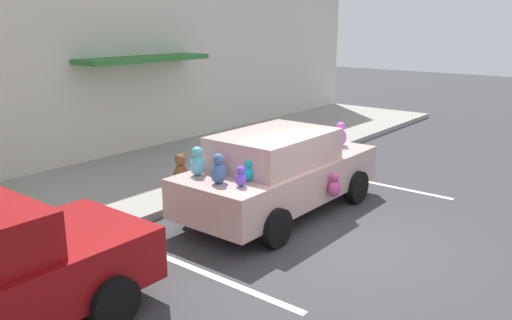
% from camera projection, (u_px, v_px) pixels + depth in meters
% --- Properties ---
extents(ground_plane, '(60.00, 60.00, 0.00)m').
position_uv_depth(ground_plane, '(335.00, 242.00, 8.34)').
color(ground_plane, '#38383A').
extents(sidewalk, '(24.00, 4.00, 0.15)m').
position_uv_depth(sidewalk, '(136.00, 180.00, 11.33)').
color(sidewalk, gray).
rests_on(sidewalk, ground).
extents(storefront_building, '(24.00, 1.25, 6.40)m').
position_uv_depth(storefront_building, '(69.00, 33.00, 11.83)').
color(storefront_building, beige).
rests_on(storefront_building, ground).
extents(parking_stripe_front, '(0.12, 3.60, 0.01)m').
position_uv_depth(parking_stripe_front, '(371.00, 182.00, 11.42)').
color(parking_stripe_front, silver).
rests_on(parking_stripe_front, ground).
extents(parking_stripe_rear, '(0.12, 3.60, 0.01)m').
position_uv_depth(parking_stripe_rear, '(200.00, 271.00, 7.36)').
color(parking_stripe_rear, silver).
rests_on(parking_stripe_rear, ground).
extents(plush_covered_car, '(4.28, 2.02, 1.54)m').
position_uv_depth(plush_covered_car, '(280.00, 171.00, 9.43)').
color(plush_covered_car, '#C59B94').
rests_on(plush_covered_car, ground).
extents(teddy_bear_on_sidewalk, '(0.34, 0.28, 0.64)m').
position_uv_depth(teddy_bear_on_sidewalk, '(181.00, 170.00, 10.80)').
color(teddy_bear_on_sidewalk, brown).
rests_on(teddy_bear_on_sidewalk, sidewalk).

